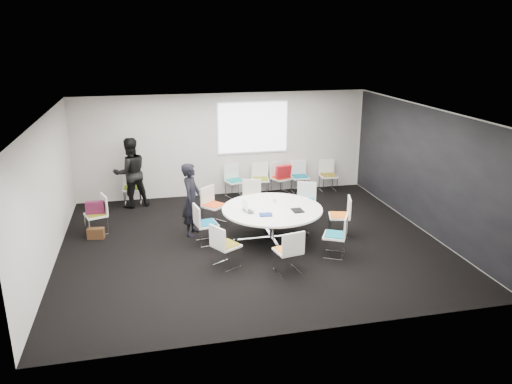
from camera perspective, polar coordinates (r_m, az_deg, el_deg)
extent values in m
cube|color=black|center=(10.88, -0.57, -5.82)|extent=(8.00, 7.00, 0.04)
cube|color=white|center=(10.08, -0.62, 9.13)|extent=(8.00, 7.00, 0.04)
cube|color=#BAB5B0|center=(13.75, -3.68, 5.42)|extent=(8.00, 0.04, 2.80)
cube|color=#BAB5B0|center=(7.19, 5.32, -6.42)|extent=(8.00, 0.04, 2.80)
cube|color=#BAB5B0|center=(10.36, -22.88, -0.12)|extent=(0.04, 7.00, 2.80)
cube|color=#BAB5B0|center=(11.87, 18.77, 2.50)|extent=(0.04, 7.00, 2.80)
cube|color=black|center=(11.85, 18.65, 2.49)|extent=(0.01, 6.94, 2.74)
cube|color=silver|center=(10.99, 1.82, -5.23)|extent=(0.90, 0.90, 0.08)
cylinder|color=silver|center=(10.87, 1.84, -3.66)|extent=(0.10, 0.10, 0.65)
cylinder|color=white|center=(10.75, 1.86, -1.94)|extent=(2.16, 2.16, 0.04)
cube|color=white|center=(13.74, -0.36, 7.37)|extent=(1.90, 0.03, 1.35)
cube|color=silver|center=(11.32, 9.42, -3.84)|extent=(0.52, 0.52, 0.42)
cube|color=white|center=(11.24, 9.48, -2.75)|extent=(0.55, 0.57, 0.04)
cube|color=#CE5C11|center=(11.23, 9.49, -2.60)|extent=(0.48, 0.49, 0.03)
cube|color=white|center=(11.19, 10.61, -1.66)|extent=(0.16, 0.45, 0.42)
cube|color=silver|center=(12.16, 5.70, -2.14)|extent=(0.54, 0.54, 0.42)
cube|color=white|center=(12.08, 5.74, -1.11)|extent=(0.59, 0.58, 0.04)
cube|color=#087482|center=(12.07, 5.74, -0.98)|extent=(0.51, 0.50, 0.03)
cube|color=white|center=(12.21, 5.83, 0.22)|extent=(0.44, 0.20, 0.42)
cube|color=silver|center=(12.31, -0.47, -1.79)|extent=(0.49, 0.49, 0.42)
cube|color=white|center=(12.23, -0.47, -0.78)|extent=(0.54, 0.52, 0.04)
cube|color=olive|center=(12.23, -0.47, -0.65)|extent=(0.47, 0.45, 0.03)
cube|color=white|center=(12.36, -0.49, 0.54)|extent=(0.46, 0.12, 0.42)
cube|color=silver|center=(11.85, -4.77, -2.65)|extent=(0.59, 0.59, 0.42)
cube|color=white|center=(11.78, -4.79, -1.60)|extent=(0.64, 0.63, 0.04)
cube|color=#DD4414|center=(11.77, -4.80, -1.46)|extent=(0.55, 0.55, 0.03)
cube|color=white|center=(11.84, -5.58, -0.34)|extent=(0.37, 0.33, 0.42)
cube|color=silver|center=(10.78, -5.65, -4.81)|extent=(0.49, 0.49, 0.42)
cube|color=white|center=(10.70, -5.68, -3.67)|extent=(0.52, 0.53, 0.04)
cube|color=#085578|center=(10.68, -5.69, -3.52)|extent=(0.45, 0.46, 0.03)
cube|color=white|center=(10.56, -6.81, -2.67)|extent=(0.12, 0.46, 0.42)
cube|color=silver|center=(9.72, -3.40, -7.37)|extent=(0.57, 0.57, 0.42)
cube|color=white|center=(9.63, -3.42, -6.13)|extent=(0.61, 0.62, 0.04)
cube|color=brown|center=(9.61, -3.43, -5.97)|extent=(0.53, 0.54, 0.03)
cube|color=white|center=(9.41, -4.44, -5.20)|extent=(0.26, 0.42, 0.42)
cube|color=silver|center=(9.51, 3.64, -7.99)|extent=(0.49, 0.49, 0.42)
cube|color=white|center=(9.41, 3.67, -6.73)|extent=(0.54, 0.52, 0.04)
cube|color=orange|center=(9.40, 3.67, -6.56)|extent=(0.47, 0.45, 0.03)
cube|color=white|center=(9.15, 4.31, -5.91)|extent=(0.46, 0.13, 0.42)
cube|color=silver|center=(10.27, 8.93, -6.14)|extent=(0.57, 0.57, 0.42)
cube|color=white|center=(10.18, 8.99, -4.96)|extent=(0.61, 0.61, 0.04)
cube|color=#0B6578|center=(10.17, 8.99, -4.80)|extent=(0.53, 0.53, 0.03)
cube|color=white|center=(10.07, 10.24, -3.86)|extent=(0.25, 0.42, 0.42)
cube|color=silver|center=(13.74, -2.40, 0.30)|extent=(0.53, 0.53, 0.42)
cube|color=white|center=(13.67, -2.41, 1.22)|extent=(0.57, 0.56, 0.04)
cube|color=#08847B|center=(13.66, -2.42, 1.34)|extent=(0.49, 0.48, 0.03)
cube|color=white|center=(13.78, -2.83, 2.35)|extent=(0.45, 0.17, 0.42)
cube|color=silver|center=(13.87, 0.51, 0.49)|extent=(0.48, 0.48, 0.42)
cube|color=white|center=(13.81, 0.51, 1.40)|extent=(0.52, 0.50, 0.04)
cube|color=olive|center=(13.80, 0.51, 1.52)|extent=(0.45, 0.43, 0.03)
cube|color=white|center=(13.95, 0.44, 2.55)|extent=(0.46, 0.10, 0.42)
cube|color=silver|center=(14.02, 2.89, 0.65)|extent=(0.56, 0.56, 0.42)
cube|color=white|center=(13.95, 2.91, 1.55)|extent=(0.60, 0.59, 0.04)
cube|color=red|center=(13.94, 2.91, 1.67)|extent=(0.52, 0.51, 0.03)
cube|color=white|center=(14.04, 2.37, 2.65)|extent=(0.43, 0.22, 0.42)
cube|color=silver|center=(14.17, 5.03, 0.79)|extent=(0.43, 0.43, 0.42)
cube|color=white|center=(14.10, 5.05, 1.69)|extent=(0.47, 0.45, 0.04)
cube|color=#095E77|center=(14.09, 5.05, 1.80)|extent=(0.41, 0.39, 0.03)
cube|color=white|center=(14.23, 4.83, 2.81)|extent=(0.46, 0.04, 0.42)
cube|color=silver|center=(14.39, 8.23, 0.94)|extent=(0.43, 0.43, 0.42)
cube|color=white|center=(14.32, 8.27, 1.82)|extent=(0.47, 0.45, 0.04)
cube|color=brown|center=(14.32, 8.28, 1.94)|extent=(0.41, 0.39, 0.03)
cube|color=white|center=(14.45, 8.05, 2.93)|extent=(0.46, 0.05, 0.42)
cube|color=silver|center=(11.80, -17.73, -3.57)|extent=(0.53, 0.53, 0.42)
cube|color=white|center=(11.72, -17.84, -2.52)|extent=(0.57, 0.58, 0.04)
cube|color=olive|center=(11.71, -17.85, -2.38)|extent=(0.49, 0.50, 0.03)
cube|color=white|center=(11.69, -16.95, -1.29)|extent=(0.18, 0.45, 0.42)
cube|color=silver|center=(13.51, -13.92, -0.53)|extent=(0.43, 0.43, 0.42)
cube|color=white|center=(13.44, -13.99, 0.40)|extent=(0.47, 0.45, 0.04)
cube|color=olive|center=(13.43, -14.00, 0.52)|extent=(0.41, 0.39, 0.03)
cube|color=white|center=(13.58, -14.03, 1.58)|extent=(0.46, 0.05, 0.42)
imported|color=black|center=(11.09, -7.40, -0.85)|extent=(0.59, 0.70, 1.64)
imported|color=black|center=(13.17, -14.15, 2.15)|extent=(1.05, 0.92, 1.82)
imported|color=#333338|center=(10.54, -0.67, -2.14)|extent=(0.30, 0.37, 0.03)
cube|color=silver|center=(10.53, -1.24, -1.49)|extent=(0.06, 0.30, 0.22)
cube|color=black|center=(10.60, 4.77, -2.12)|extent=(0.23, 0.31, 0.02)
cube|color=navy|center=(10.32, 1.13, -2.60)|extent=(0.28, 0.23, 0.03)
cube|color=silver|center=(11.02, 4.35, -1.37)|extent=(0.34, 0.28, 0.00)
cube|color=silver|center=(10.73, 5.25, -1.92)|extent=(0.32, 0.24, 0.00)
cylinder|color=white|center=(11.11, 2.13, -0.91)|extent=(0.08, 0.08, 0.09)
cube|color=black|center=(10.50, 4.80, -2.35)|extent=(0.14, 0.07, 0.01)
cube|color=#511530|center=(11.66, -17.92, -1.69)|extent=(0.41, 0.16, 0.28)
cube|color=#412714|center=(11.56, -17.83, -4.52)|extent=(0.38, 0.21, 0.24)
cube|color=#A5141A|center=(13.68, 3.16, 2.36)|extent=(0.47, 0.26, 0.36)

